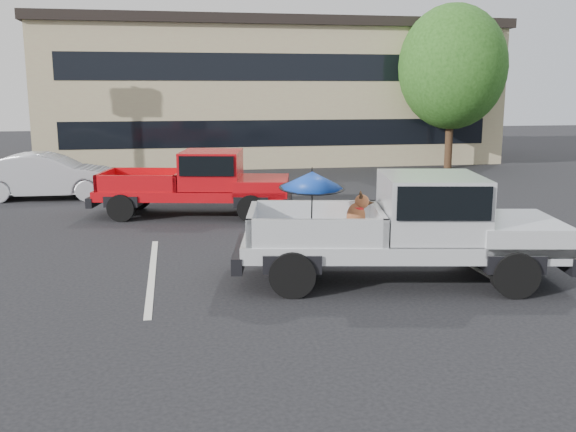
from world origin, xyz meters
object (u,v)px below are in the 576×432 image
(red_pickup, at_px, (206,180))
(silver_sedan, at_px, (48,176))
(tree_back, at_px, (335,68))
(tree_right, at_px, (452,67))
(silver_pickup, at_px, (416,222))

(red_pickup, distance_m, silver_sedan, 5.86)
(tree_back, relative_size, red_pickup, 1.30)
(red_pickup, bearing_deg, tree_right, 50.79)
(silver_pickup, bearing_deg, tree_back, 89.70)
(tree_right, xyz_separation_m, red_pickup, (-10.71, -8.66, -3.27))
(tree_right, bearing_deg, silver_sedan, -161.64)
(tree_right, bearing_deg, silver_pickup, -115.88)
(silver_sedan, bearing_deg, tree_right, -68.82)
(tree_right, height_order, silver_pickup, tree_right)
(tree_back, relative_size, silver_sedan, 1.68)
(tree_back, height_order, silver_sedan, tree_back)
(tree_right, bearing_deg, red_pickup, -141.02)
(tree_right, relative_size, red_pickup, 1.24)
(silver_pickup, xyz_separation_m, silver_sedan, (-7.92, 10.22, -0.35))
(silver_pickup, height_order, silver_sedan, silver_pickup)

